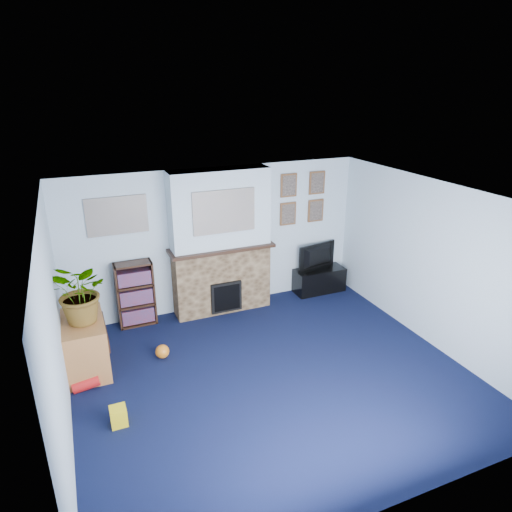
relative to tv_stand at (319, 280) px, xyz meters
name	(u,v)px	position (x,y,z in m)	size (l,w,h in m)	color
floor	(272,375)	(-1.88, -2.03, -0.23)	(5.00, 4.50, 0.01)	black
ceiling	(275,199)	(-1.88, -2.03, 2.17)	(5.00, 4.50, 0.01)	white
wall_back	(217,239)	(-1.88, 0.22, 0.97)	(5.00, 0.04, 2.40)	silver
wall_front	(390,405)	(-1.88, -4.28, 0.97)	(5.00, 0.04, 2.40)	silver
wall_left	(55,334)	(-4.38, -2.03, 0.97)	(0.04, 4.50, 2.40)	silver
wall_right	(432,264)	(0.62, -2.03, 0.97)	(0.04, 4.50, 2.40)	silver
chimney_breast	(221,244)	(-1.88, 0.02, 0.96)	(1.72, 0.50, 2.40)	brown
collage_main	(224,212)	(-1.88, -0.19, 1.55)	(1.00, 0.03, 0.68)	gray
collage_left	(117,216)	(-3.43, 0.21, 1.55)	(0.90, 0.03, 0.58)	gray
portrait_tl	(289,185)	(-0.58, 0.20, 1.77)	(0.30, 0.03, 0.40)	brown
portrait_tr	(317,183)	(-0.03, 0.20, 1.77)	(0.30, 0.03, 0.40)	brown
portrait_bl	(288,214)	(-0.58, 0.20, 1.27)	(0.30, 0.03, 0.40)	brown
portrait_br	(316,210)	(-0.03, 0.20, 1.27)	(0.30, 0.03, 0.40)	brown
tv_stand	(319,280)	(0.00, 0.00, 0.00)	(0.93, 0.39, 0.44)	black
television	(320,257)	(0.00, 0.02, 0.45)	(0.80, 0.11, 0.46)	black
bookshelf	(136,295)	(-3.29, 0.08, 0.28)	(0.58, 0.28, 1.05)	black
sideboard	(86,346)	(-4.12, -0.92, 0.12)	(0.53, 0.95, 0.74)	#A96936
potted_plant	(82,292)	(-4.07, -0.97, 0.93)	(0.76, 0.66, 0.84)	#26661E
mantel_clock	(217,243)	(-1.95, -0.03, 1.00)	(0.10, 0.06, 0.14)	gold
mantel_candle	(239,240)	(-1.57, -0.03, 1.01)	(0.05, 0.05, 0.15)	#B2BFC6
mantel_teddy	(187,248)	(-2.45, -0.03, 0.99)	(0.12, 0.12, 0.12)	gray
mantel_can	(259,238)	(-1.22, -0.03, 0.99)	(0.06, 0.06, 0.11)	yellow
green_crate	(84,365)	(-4.18, -1.03, -0.08)	(0.34, 0.27, 0.27)	#198C26
toy_ball	(162,352)	(-3.14, -1.05, -0.14)	(0.20, 0.20, 0.20)	orange
toy_block	(119,416)	(-3.88, -2.20, -0.12)	(0.18, 0.18, 0.22)	yellow
toy_tube	(86,384)	(-4.18, -1.38, -0.15)	(0.15, 0.15, 0.33)	red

